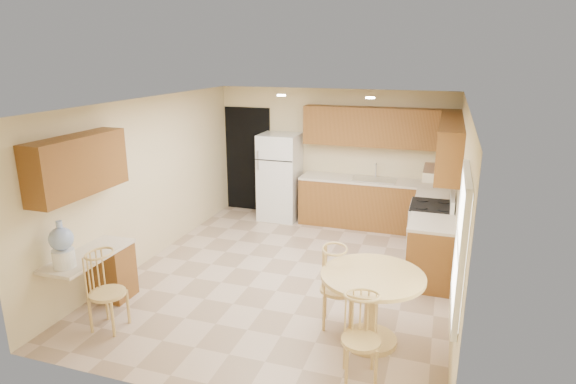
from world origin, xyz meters
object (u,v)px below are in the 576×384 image
(refrigerator, at_px, (280,177))
(chair_table_b, at_px, (360,335))
(chair_table_a, at_px, (337,283))
(dining_table, at_px, (372,298))
(stove, at_px, (430,233))
(chair_desk, at_px, (101,287))
(water_crock, at_px, (62,246))

(refrigerator, bearing_deg, chair_table_b, -62.15)
(refrigerator, height_order, chair_table_a, refrigerator)
(dining_table, height_order, chair_table_b, chair_table_b)
(stove, xyz_separation_m, chair_desk, (-3.47, -3.24, 0.10))
(chair_table_b, bearing_deg, chair_desk, -14.64)
(refrigerator, height_order, chair_table_b, refrigerator)
(chair_table_a, relative_size, water_crock, 1.74)
(chair_table_a, xyz_separation_m, chair_desk, (-2.52, -0.90, -0.02))
(dining_table, xyz_separation_m, chair_table_a, (-0.43, 0.16, 0.05))
(refrigerator, height_order, dining_table, refrigerator)
(chair_table_a, bearing_deg, refrigerator, -162.59)
(chair_table_a, distance_m, chair_desk, 2.68)
(dining_table, distance_m, chair_table_a, 0.46)
(chair_table_b, relative_size, chair_desk, 0.94)
(dining_table, relative_size, chair_table_b, 1.27)
(refrigerator, distance_m, chair_desk, 4.51)
(chair_table_a, height_order, chair_table_b, chair_table_a)
(dining_table, height_order, chair_desk, chair_desk)
(dining_table, height_order, chair_table_a, chair_table_a)
(stove, distance_m, dining_table, 2.55)
(stove, xyz_separation_m, dining_table, (-0.52, -2.49, 0.08))
(chair_table_b, bearing_deg, refrigerator, -77.03)
(chair_table_b, bearing_deg, dining_table, -104.88)
(refrigerator, relative_size, chair_desk, 1.77)
(chair_desk, bearing_deg, refrigerator, 170.22)
(refrigerator, bearing_deg, chair_desk, -97.66)
(dining_table, bearing_deg, refrigerator, 122.33)
(refrigerator, distance_m, chair_table_a, 4.05)
(chair_table_a, bearing_deg, chair_desk, -81.24)
(chair_table_a, distance_m, chair_table_b, 0.99)
(water_crock, bearing_deg, dining_table, 12.84)
(water_crock, bearing_deg, chair_table_b, 0.67)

